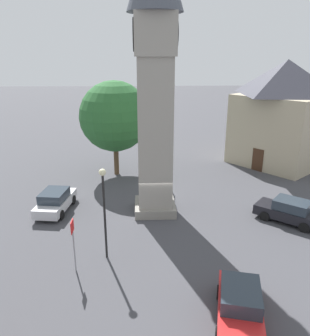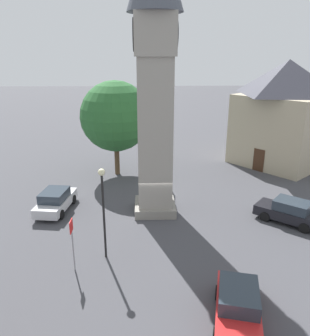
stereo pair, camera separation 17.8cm
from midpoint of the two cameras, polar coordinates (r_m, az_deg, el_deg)
ground_plane at (r=23.42m, az=0.22°, el=-7.32°), size 200.00×200.00×0.00m
clock_tower at (r=21.05m, az=0.26°, el=19.54°), size 3.33×3.33×18.16m
car_blue_kerb at (r=24.12m, az=-16.42°, el=-5.35°), size 4.32×2.24×1.53m
car_silver_kerb at (r=23.30m, az=22.21°, el=-6.89°), size 3.97×4.23×1.53m
car_red_corner at (r=14.83m, az=14.33°, el=-21.91°), size 4.41×2.64×1.53m
tree at (r=29.33m, az=-6.61°, el=8.76°), size 6.09×6.09×8.33m
building_terrace_right at (r=34.61m, az=21.26°, el=8.82°), size 10.87×10.81×9.95m
lamp_post at (r=17.13m, az=-8.58°, el=-5.37°), size 0.36×0.36×5.01m
road_sign at (r=17.00m, az=-13.68°, el=-11.40°), size 0.60×0.07×2.80m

